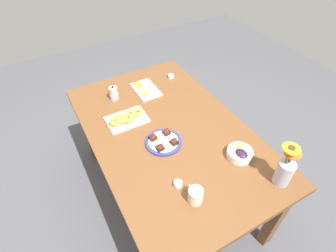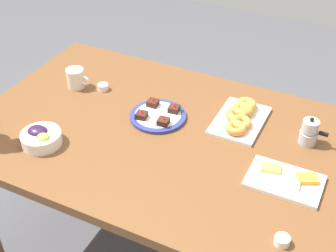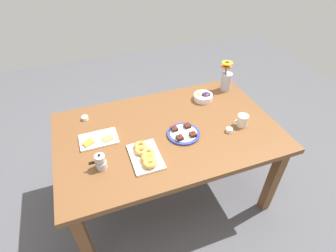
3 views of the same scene
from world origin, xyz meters
name	(u,v)px [view 3 (image 3 of 3)]	position (x,y,z in m)	size (l,w,h in m)	color
ground_plane	(168,192)	(0.00, 0.00, 0.00)	(6.00, 6.00, 0.00)	#4C4C51
dining_table	(168,139)	(0.00, 0.00, 0.65)	(1.60, 1.00, 0.74)	brown
coffee_mug	(242,120)	(-0.53, 0.13, 0.79)	(0.12, 0.08, 0.09)	silver
grape_bowl	(203,97)	(-0.41, -0.27, 0.77)	(0.16, 0.16, 0.07)	white
cheese_platter	(98,139)	(0.49, -0.07, 0.75)	(0.26, 0.17, 0.03)	white
croissant_platter	(146,155)	(0.23, 0.21, 0.76)	(0.19, 0.28, 0.05)	white
jam_cup_honey	(85,118)	(0.55, -0.34, 0.76)	(0.05, 0.05, 0.03)	white
jam_cup_berry	(229,130)	(-0.41, 0.17, 0.76)	(0.05, 0.05, 0.03)	white
dessert_plate	(183,133)	(-0.09, 0.08, 0.75)	(0.23, 0.23, 0.05)	navy
flower_vase	(226,80)	(-0.67, -0.35, 0.84)	(0.11, 0.11, 0.27)	#B2B2BC
moka_pot	(101,162)	(0.51, 0.19, 0.79)	(0.11, 0.07, 0.12)	#B7B7BC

